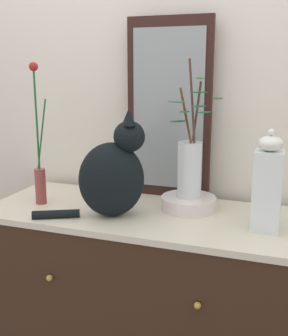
% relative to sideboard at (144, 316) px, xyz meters
% --- Properties ---
extents(wall_back, '(4.40, 0.08, 2.60)m').
position_rel_sideboard_xyz_m(wall_back, '(0.00, 0.34, 0.82)').
color(wall_back, silver).
rests_on(wall_back, ground_plane).
extents(sideboard, '(1.29, 0.54, 0.95)m').
position_rel_sideboard_xyz_m(sideboard, '(0.00, 0.00, 0.00)').
color(sideboard, '#301F14').
rests_on(sideboard, ground_plane).
extents(mirror_leaning, '(0.37, 0.03, 0.77)m').
position_rel_sideboard_xyz_m(mirror_leaning, '(0.03, 0.24, 0.86)').
color(mirror_leaning, black).
rests_on(mirror_leaning, sideboard).
extents(cat_sitting, '(0.43, 0.28, 0.41)m').
position_rel_sideboard_xyz_m(cat_sitting, '(-0.09, -0.09, 0.64)').
color(cat_sitting, black).
rests_on(cat_sitting, sideboard).
extents(vase_slim_green, '(0.07, 0.05, 0.59)m').
position_rel_sideboard_xyz_m(vase_slim_green, '(-0.45, -0.05, 0.63)').
color(vase_slim_green, brown).
rests_on(vase_slim_green, sideboard).
extents(bowl_porcelain, '(0.22, 0.22, 0.05)m').
position_rel_sideboard_xyz_m(bowl_porcelain, '(0.16, 0.09, 0.50)').
color(bowl_porcelain, silver).
rests_on(bowl_porcelain, sideboard).
extents(vase_glass_clear, '(0.19, 0.18, 0.55)m').
position_rel_sideboard_xyz_m(vase_glass_clear, '(0.16, 0.09, 0.66)').
color(vase_glass_clear, silver).
rests_on(vase_glass_clear, bowl_porcelain).
extents(jar_lidded_porcelain, '(0.10, 0.10, 0.36)m').
position_rel_sideboard_xyz_m(jar_lidded_porcelain, '(0.47, -0.04, 0.64)').
color(jar_lidded_porcelain, white).
rests_on(jar_lidded_porcelain, sideboard).
extents(candle_pillar, '(0.05, 0.05, 0.11)m').
position_rel_sideboard_xyz_m(candle_pillar, '(-0.21, 0.07, 0.52)').
color(candle_pillar, silver).
rests_on(candle_pillar, sideboard).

